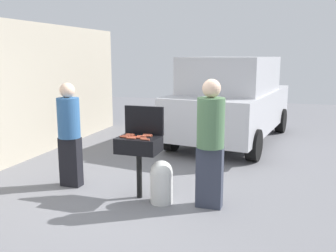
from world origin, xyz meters
TOP-DOWN VIEW (x-y plane):
  - ground_plane at (0.00, 0.00)m, footprint 24.00×24.00m
  - house_wall_side at (-3.06, 1.00)m, footprint 0.24×8.00m
  - bbq_grill at (-0.06, 0.05)m, footprint 0.60×0.44m
  - grill_lid_open at (-0.06, 0.27)m, footprint 0.60×0.05m
  - hot_dog_0 at (0.04, 0.11)m, footprint 0.13×0.03m
  - hot_dog_1 at (-0.11, -0.09)m, footprint 0.13×0.04m
  - hot_dog_2 at (0.03, -0.04)m, footprint 0.13×0.03m
  - hot_dog_3 at (-0.23, 0.02)m, footprint 0.13×0.03m
  - hot_dog_4 at (-0.07, -0.00)m, footprint 0.13×0.03m
  - hot_dog_5 at (-0.21, 0.09)m, footprint 0.13×0.04m
  - hot_dog_6 at (-0.02, 0.06)m, footprint 0.13×0.04m
  - hot_dog_7 at (-0.20, 0.05)m, footprint 0.13×0.04m
  - hot_dog_8 at (0.03, 0.18)m, footprint 0.13×0.03m
  - hot_dog_9 at (-0.24, -0.05)m, footprint 0.13×0.04m
  - hot_dog_10 at (-0.10, -0.04)m, footprint 0.13×0.03m
  - hot_dog_11 at (-0.22, 0.13)m, footprint 0.13×0.03m
  - hot_dog_12 at (0.10, -0.11)m, footprint 0.13×0.03m
  - hot_dog_13 at (0.05, 0.16)m, footprint 0.13×0.03m
  - propane_tank at (0.31, -0.03)m, footprint 0.32×0.32m
  - person_left at (-1.29, 0.18)m, footprint 0.35×0.35m
  - person_right at (0.99, 0.04)m, footprint 0.37×0.37m
  - parked_minivan at (0.68, 4.12)m, footprint 2.54×4.63m

SIDE VIEW (x-z plane):
  - ground_plane at x=0.00m, z-range 0.00..0.00m
  - propane_tank at x=0.31m, z-range 0.01..0.63m
  - bbq_grill at x=-0.06m, z-range 0.31..1.22m
  - person_left at x=-1.29m, z-range 0.07..1.72m
  - hot_dog_0 at x=0.04m, z-range 0.91..0.94m
  - hot_dog_1 at x=-0.11m, z-range 0.91..0.94m
  - hot_dog_2 at x=0.03m, z-range 0.91..0.94m
  - hot_dog_3 at x=-0.23m, z-range 0.91..0.94m
  - hot_dog_4 at x=-0.07m, z-range 0.91..0.94m
  - hot_dog_5 at x=-0.21m, z-range 0.91..0.94m
  - hot_dog_6 at x=-0.02m, z-range 0.91..0.94m
  - hot_dog_7 at x=-0.20m, z-range 0.91..0.94m
  - hot_dog_8 at x=0.03m, z-range 0.91..0.94m
  - hot_dog_9 at x=-0.24m, z-range 0.91..0.94m
  - hot_dog_10 at x=-0.10m, z-range 0.91..0.94m
  - hot_dog_11 at x=-0.22m, z-range 0.91..0.94m
  - hot_dog_12 at x=0.10m, z-range 0.91..0.94m
  - hot_dog_13 at x=0.05m, z-range 0.91..0.94m
  - person_right at x=0.99m, z-range 0.08..1.84m
  - parked_minivan at x=0.68m, z-range 0.02..2.04m
  - grill_lid_open at x=-0.06m, z-range 0.91..1.33m
  - house_wall_side at x=-3.06m, z-range 0.00..2.72m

